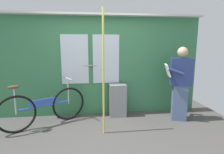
{
  "coord_description": "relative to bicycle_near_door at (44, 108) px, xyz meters",
  "views": [
    {
      "loc": [
        -0.21,
        -2.82,
        1.62
      ],
      "look_at": [
        0.21,
        0.64,
        1.0
      ],
      "focal_mm": 29.05,
      "sensor_mm": 36.0,
      "label": 1
    }
  ],
  "objects": [
    {
      "name": "bicycle_near_door",
      "position": [
        0.0,
        0.0,
        0.0
      ],
      "size": [
        1.54,
        0.91,
        0.93
      ],
      "rotation": [
        0.0,
        0.0,
        0.52
      ],
      "color": "black",
      "rests_on": "ground_plane"
    },
    {
      "name": "trash_bin_by_wall",
      "position": [
        1.54,
        0.34,
        -0.01
      ],
      "size": [
        0.37,
        0.28,
        0.75
      ],
      "primitive_type": "cube",
      "color": "gray",
      "rests_on": "ground_plane"
    },
    {
      "name": "ground_plane",
      "position": [
        1.15,
        -0.78,
        -0.4
      ],
      "size": [
        5.68,
        4.29,
        0.04
      ],
      "primitive_type": "cube",
      "color": "#474442"
    },
    {
      "name": "handrail_pole",
      "position": [
        1.16,
        -0.46,
        0.74
      ],
      "size": [
        0.04,
        0.04,
        2.25
      ],
      "primitive_type": "cylinder",
      "color": "#C6C14C",
      "rests_on": "ground_plane"
    },
    {
      "name": "passenger_reading_newspaper",
      "position": [
        2.83,
        -0.04,
        0.45
      ],
      "size": [
        0.6,
        0.53,
        1.58
      ],
      "rotation": [
        0.0,
        0.0,
        2.87
      ],
      "color": "slate",
      "rests_on": "ground_plane"
    },
    {
      "name": "train_door_wall",
      "position": [
        1.14,
        0.56,
        0.81
      ],
      "size": [
        4.68,
        0.28,
        2.29
      ],
      "color": "#387A4C",
      "rests_on": "ground_plane"
    }
  ]
}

